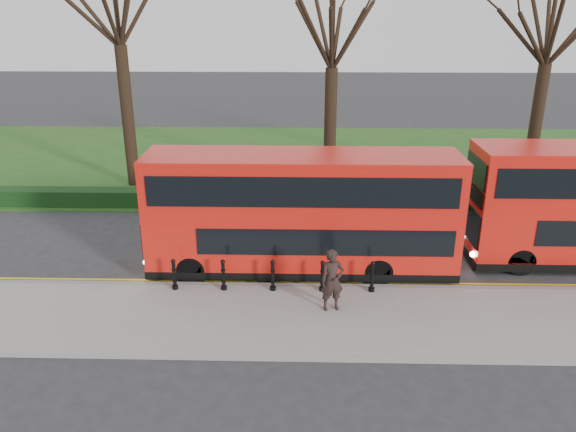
{
  "coord_description": "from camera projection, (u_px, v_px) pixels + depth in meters",
  "views": [
    {
      "loc": [
        0.61,
        -17.39,
        8.85
      ],
      "look_at": [
        0.16,
        0.5,
        2.0
      ],
      "focal_mm": 35.0,
      "sensor_mm": 36.0,
      "label": 1
    }
  ],
  "objects": [
    {
      "name": "ground",
      "position": [
        283.0,
        275.0,
        19.41
      ],
      "size": [
        120.0,
        120.0,
        0.0
      ],
      "primitive_type": "plane",
      "color": "#28282B",
      "rests_on": "ground"
    },
    {
      "name": "pavement",
      "position": [
        280.0,
        319.0,
        16.58
      ],
      "size": [
        60.0,
        4.0,
        0.15
      ],
      "primitive_type": "cube",
      "color": "gray",
      "rests_on": "ground"
    },
    {
      "name": "bus_lead",
      "position": [
        302.0,
        214.0,
        19.05
      ],
      "size": [
        10.49,
        2.41,
        4.17
      ],
      "color": "red",
      "rests_on": "ground"
    },
    {
      "name": "yellow_line_outer",
      "position": [
        282.0,
        284.0,
        18.76
      ],
      "size": [
        60.0,
        0.1,
        0.01
      ],
      "primitive_type": "cube",
      "color": "yellow",
      "rests_on": "ground"
    },
    {
      "name": "grass_verge",
      "position": [
        291.0,
        160.0,
        33.41
      ],
      "size": [
        60.0,
        18.0,
        0.06
      ],
      "primitive_type": "cube",
      "color": "#234A18",
      "rests_on": "ground"
    },
    {
      "name": "pedestrian",
      "position": [
        332.0,
        280.0,
        16.64
      ],
      "size": [
        0.79,
        0.61,
        1.93
      ],
      "primitive_type": "imported",
      "rotation": [
        0.0,
        0.0,
        0.23
      ],
      "color": "black",
      "rests_on": "pavement"
    },
    {
      "name": "yellow_line_inner",
      "position": [
        282.0,
        282.0,
        18.94
      ],
      "size": [
        60.0,
        0.1,
        0.01
      ],
      "primitive_type": "cube",
      "color": "yellow",
      "rests_on": "ground"
    },
    {
      "name": "tree_right",
      "position": [
        552.0,
        19.0,
        25.57
      ],
      "size": [
        7.13,
        7.13,
        11.14
      ],
      "color": "black",
      "rests_on": "ground"
    },
    {
      "name": "hedge",
      "position": [
        288.0,
        199.0,
        25.62
      ],
      "size": [
        60.0,
        0.9,
        0.8
      ],
      "primitive_type": "cube",
      "color": "black",
      "rests_on": "ground"
    },
    {
      "name": "bollard_row",
      "position": [
        273.0,
        276.0,
        17.92
      ],
      "size": [
        6.49,
        0.15,
        1.0
      ],
      "color": "black",
      "rests_on": "pavement"
    },
    {
      "name": "kerb",
      "position": [
        282.0,
        287.0,
        18.45
      ],
      "size": [
        60.0,
        0.25,
        0.16
      ],
      "primitive_type": "cube",
      "color": "slate",
      "rests_on": "ground"
    },
    {
      "name": "tree_mid",
      "position": [
        333.0,
        25.0,
        25.91
      ],
      "size": [
        6.89,
        6.89,
        10.76
      ],
      "color": "black",
      "rests_on": "ground"
    }
  ]
}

